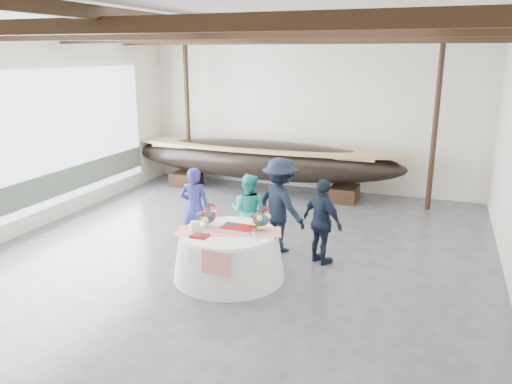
% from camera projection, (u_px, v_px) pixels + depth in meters
% --- Properties ---
extents(floor, '(10.00, 12.00, 0.01)m').
position_uv_depth(floor, '(230.00, 261.00, 9.81)').
color(floor, '#3D3D42').
rests_on(floor, ground).
extents(wall_back, '(10.00, 0.02, 4.50)m').
position_uv_depth(wall_back, '(310.00, 113.00, 14.61)').
color(wall_back, silver).
rests_on(wall_back, ground).
extents(wall_left, '(0.02, 12.00, 4.50)m').
position_uv_depth(wall_left, '(19.00, 134.00, 10.89)').
color(wall_left, silver).
rests_on(wall_left, ground).
extents(ceiling, '(10.00, 12.00, 0.01)m').
position_uv_depth(ceiling, '(226.00, 20.00, 8.60)').
color(ceiling, white).
rests_on(ceiling, wall_back).
extents(pavilion_structure, '(9.80, 11.76, 4.50)m').
position_uv_depth(pavilion_structure, '(245.00, 50.00, 9.49)').
color(pavilion_structure, black).
rests_on(pavilion_structure, ground).
extents(open_bay, '(0.03, 7.00, 3.20)m').
position_uv_depth(open_bay, '(55.00, 145.00, 11.89)').
color(open_bay, silver).
rests_on(open_bay, ground).
extents(longboat_display, '(8.20, 1.64, 1.54)m').
position_uv_depth(longboat_display, '(261.00, 160.00, 14.41)').
color(longboat_display, black).
rests_on(longboat_display, ground).
extents(banquet_table, '(2.03, 2.03, 0.87)m').
position_uv_depth(banquet_table, '(229.00, 254.00, 9.05)').
color(banquet_table, white).
rests_on(banquet_table, ground).
extents(tabletop_items, '(1.95, 1.11, 0.40)m').
position_uv_depth(tabletop_items, '(230.00, 221.00, 9.02)').
color(tabletop_items, red).
rests_on(tabletop_items, banquet_table).
extents(guest_woman_blue, '(0.69, 0.52, 1.71)m').
position_uv_depth(guest_woman_blue, '(195.00, 208.00, 10.35)').
color(guest_woman_blue, navy).
rests_on(guest_woman_blue, ground).
extents(guest_woman_teal, '(0.77, 0.60, 1.58)m').
position_uv_depth(guest_woman_teal, '(248.00, 211.00, 10.34)').
color(guest_woman_teal, '#22B4A8').
rests_on(guest_woman_teal, ground).
extents(guest_man_left, '(1.46, 1.26, 1.95)m').
position_uv_depth(guest_man_left, '(280.00, 205.00, 10.13)').
color(guest_man_left, black).
rests_on(guest_man_left, ground).
extents(guest_man_right, '(1.05, 0.87, 1.68)m').
position_uv_depth(guest_man_right, '(322.00, 222.00, 9.53)').
color(guest_man_right, black).
rests_on(guest_man_right, ground).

